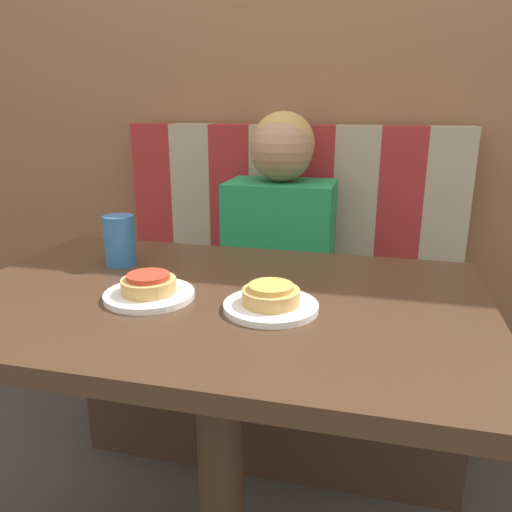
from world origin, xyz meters
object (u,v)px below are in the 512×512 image
at_px(plate_left, 149,295).
at_px(pizza_right, 271,295).
at_px(plate_right, 271,306).
at_px(person, 281,214).
at_px(pizza_left, 149,284).
at_px(drinking_cup, 120,240).

distance_m(plate_left, pizza_right, 0.24).
xyz_separation_m(plate_right, pizza_right, (0.00, 0.00, 0.02)).
bearing_deg(person, plate_right, -80.29).
distance_m(person, plate_right, 0.71).
relative_size(plate_right, pizza_left, 1.65).
bearing_deg(pizza_right, plate_right, 180.00).
xyz_separation_m(plate_left, pizza_right, (0.24, 0.00, 0.02)).
bearing_deg(pizza_left, pizza_right, 0.00).
distance_m(plate_right, pizza_left, 0.24).
bearing_deg(plate_left, pizza_right, 0.00).
distance_m(plate_left, pizza_left, 0.02).
distance_m(person, plate_left, 0.71).
xyz_separation_m(pizza_left, pizza_right, (0.24, 0.00, 0.00)).
height_order(person, drinking_cup, person).
relative_size(pizza_left, drinking_cup, 0.90).
distance_m(plate_left, plate_right, 0.24).
relative_size(person, pizza_left, 5.88).
bearing_deg(plate_left, plate_right, 0.00).
bearing_deg(person, pizza_right, -80.29).
bearing_deg(pizza_right, drinking_cup, 155.74).
distance_m(pizza_left, drinking_cup, 0.24).
xyz_separation_m(person, pizza_right, (0.12, -0.70, 0.00)).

